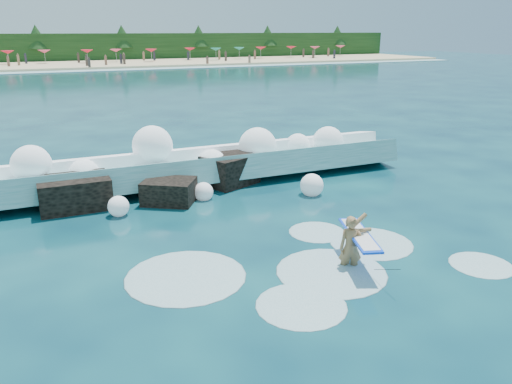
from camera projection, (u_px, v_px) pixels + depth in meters
ground at (234, 267)px, 12.53m from camera, size 200.00×200.00×0.00m
beach at (55, 65)px, 80.17m from camera, size 140.00×20.00×0.40m
wet_band at (60, 71)px, 70.67m from camera, size 140.00×5.00×0.08m
treeline at (50, 48)px, 88.14m from camera, size 140.00×4.00×5.00m
breaking_wave at (176, 170)px, 19.11m from camera, size 18.69×2.88×1.61m
rock_cluster at (153, 186)px, 17.65m from camera, size 7.99×3.27×1.32m
surfer_with_board at (353, 245)px, 12.40m from camera, size 1.22×2.83×1.62m
wave_spray at (185, 157)px, 18.91m from camera, size 14.59×4.98×2.32m
surf_foam at (295, 268)px, 12.50m from camera, size 9.31×5.28×0.15m
beach_umbrellas at (50, 52)px, 81.20m from camera, size 113.11×6.44×0.50m
beachgoers at (34, 61)px, 75.65m from camera, size 103.81×14.06×1.93m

